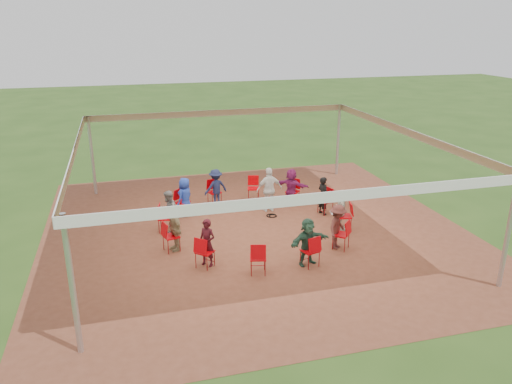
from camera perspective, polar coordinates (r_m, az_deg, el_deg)
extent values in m
plane|color=#2A4A17|center=(15.91, -0.08, -4.40)|extent=(80.00, 80.00, 0.00)
plane|color=brown|center=(15.91, -0.08, -4.38)|extent=(13.00, 13.00, 0.00)
cylinder|color=#B2B2B7|center=(10.37, -20.27, -10.04)|extent=(0.12, 0.12, 3.00)
cylinder|color=#B2B2B7|center=(19.73, -18.23, 3.90)|extent=(0.12, 0.12, 3.00)
cylinder|color=#B2B2B7|center=(13.55, 26.89, -4.03)|extent=(0.12, 0.12, 3.00)
cylinder|color=#B2B2B7|center=(21.58, 9.36, 5.85)|extent=(0.12, 0.12, 3.00)
plane|color=white|center=(14.97, -0.09, 6.19)|extent=(10.30, 10.30, 0.00)
cube|color=white|center=(10.32, 7.39, -0.68)|extent=(10.30, 0.03, 0.24)
cube|color=white|center=(19.92, -4.00, 9.02)|extent=(10.30, 0.03, 0.24)
cube|color=white|center=(14.57, -20.09, 4.17)|extent=(0.03, 10.30, 0.24)
cube|color=white|center=(17.05, 16.98, 6.54)|extent=(0.03, 10.30, 0.24)
imported|color=beige|center=(15.95, 9.71, -2.02)|extent=(0.57, 0.85, 1.33)
imported|color=black|center=(17.14, 7.68, -0.41)|extent=(0.44, 0.56, 1.33)
imported|color=#892062|center=(17.95, 4.06, 0.61)|extent=(1.21, 1.19, 1.33)
imported|color=#181F41|center=(17.89, -4.62, 0.54)|extent=(0.95, 0.65, 1.33)
imported|color=#213DAB|center=(17.04, -8.12, -0.55)|extent=(0.71, 0.72, 1.33)
imported|color=gray|center=(15.83, -9.96, -2.21)|extent=(0.52, 0.72, 1.33)
imported|color=#97845D|center=(14.53, -9.27, -4.14)|extent=(0.60, 0.86, 1.33)
imported|color=#3B0D15|center=(13.53, -5.61, -5.79)|extent=(0.57, 0.57, 1.33)
imported|color=#294F3C|center=(13.60, 5.92, -5.66)|extent=(1.32, 0.79, 1.33)
imported|color=#522621|center=(14.65, 9.30, -3.95)|extent=(0.90, 0.92, 1.33)
imported|color=white|center=(17.24, 1.54, 0.28)|extent=(0.93, 0.50, 1.56)
torus|color=black|center=(17.02, 1.77, -2.72)|extent=(0.37, 0.37, 0.03)
torus|color=black|center=(17.00, 1.94, -2.75)|extent=(0.29, 0.29, 0.03)
cube|color=#B7B7BC|center=(15.95, 8.92, -2.37)|extent=(0.30, 0.38, 0.02)
cube|color=#B7B7BC|center=(15.93, 9.34, -1.98)|extent=(0.15, 0.34, 0.22)
cube|color=#CCE0FF|center=(15.93, 9.31, -1.98)|extent=(0.12, 0.30, 0.18)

